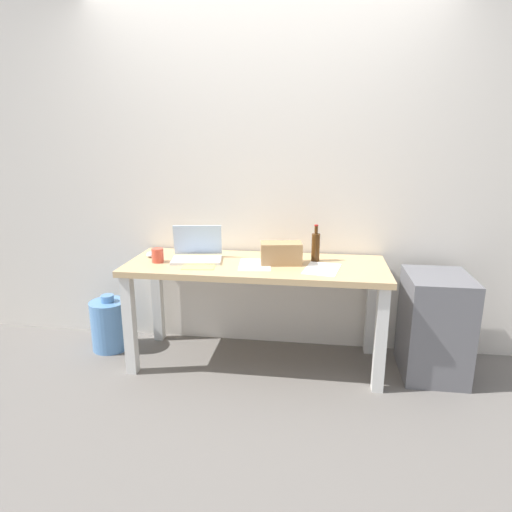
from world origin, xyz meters
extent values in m
plane|color=slate|center=(0.00, 0.00, 0.00)|extent=(8.00, 8.00, 0.00)
cube|color=silver|center=(0.00, 0.38, 1.30)|extent=(5.20, 0.08, 2.60)
cube|color=tan|center=(0.00, 0.00, 0.71)|extent=(1.74, 0.65, 0.04)
cube|color=silver|center=(-0.81, -0.26, 0.35)|extent=(0.07, 0.07, 0.69)
cube|color=silver|center=(0.81, -0.26, 0.35)|extent=(0.07, 0.07, 0.69)
cube|color=silver|center=(-0.81, 0.26, 0.35)|extent=(0.07, 0.07, 0.69)
cube|color=silver|center=(0.81, 0.26, 0.35)|extent=(0.07, 0.07, 0.69)
cube|color=silver|center=(-0.41, -0.01, 0.74)|extent=(0.36, 0.26, 0.02)
cube|color=silver|center=(-0.43, 0.10, 0.86)|extent=(0.34, 0.11, 0.21)
cylinder|color=#47280F|center=(0.40, 0.12, 0.83)|extent=(0.06, 0.06, 0.19)
cylinder|color=#47280F|center=(0.40, 0.12, 0.95)|extent=(0.02, 0.02, 0.05)
cylinder|color=#B21E19|center=(0.40, 0.12, 0.98)|extent=(0.03, 0.03, 0.01)
ellipsoid|color=silver|center=(-0.77, 0.06, 0.75)|extent=(0.07, 0.11, 0.03)
cube|color=tan|center=(0.17, 0.01, 0.81)|extent=(0.29, 0.19, 0.15)
cylinder|color=#D84C38|center=(-0.66, -0.07, 0.78)|extent=(0.08, 0.08, 0.09)
cube|color=white|center=(0.44, -0.08, 0.73)|extent=(0.26, 0.33, 0.00)
cube|color=white|center=(0.00, -0.04, 0.73)|extent=(0.24, 0.32, 0.00)
cube|color=#F4E06B|center=(-0.37, -0.07, 0.73)|extent=(0.24, 0.32, 0.00)
cylinder|color=#598CC6|center=(-1.12, 0.06, 0.19)|extent=(0.27, 0.27, 0.37)
cylinder|color=#598CC6|center=(-1.12, 0.06, 0.40)|extent=(0.10, 0.10, 0.05)
cube|color=slate|center=(1.20, 0.01, 0.35)|extent=(0.40, 0.48, 0.69)
camera|label=1|loc=(0.40, -2.84, 1.54)|focal=31.01mm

